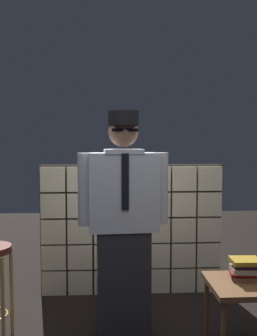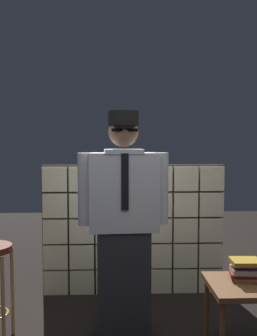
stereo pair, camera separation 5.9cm
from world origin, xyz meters
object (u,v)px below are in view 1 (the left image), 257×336
at_px(standing_person, 123,221).
at_px(side_table, 245,293).
at_px(book_stack, 245,269).
at_px(coffee_mug, 252,271).

xyz_separation_m(standing_person, side_table, (0.87, -0.36, -0.46)).
bearing_deg(book_stack, standing_person, 161.82).
bearing_deg(standing_person, coffee_mug, -18.90).
height_order(book_stack, coffee_mug, book_stack).
xyz_separation_m(standing_person, coffee_mug, (0.96, -0.26, -0.34)).
relative_size(side_table, coffee_mug, 4.49).
relative_size(standing_person, side_table, 3.23).
xyz_separation_m(standing_person, book_stack, (0.89, -0.29, -0.31)).
distance_m(standing_person, side_table, 1.05).
bearing_deg(coffee_mug, book_stack, -155.58).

